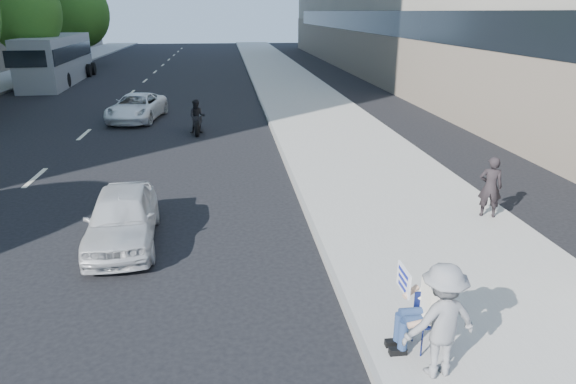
{
  "coord_description": "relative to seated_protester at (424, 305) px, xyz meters",
  "views": [
    {
      "loc": [
        -0.45,
        -8.09,
        4.91
      ],
      "look_at": [
        0.85,
        2.86,
        1.02
      ],
      "focal_mm": 32.0,
      "sensor_mm": 36.0,
      "label": 1
    }
  ],
  "objects": [
    {
      "name": "seated_protester",
      "position": [
        0.0,
        0.0,
        0.0
      ],
      "size": [
        0.83,
        1.12,
        1.31
      ],
      "color": "#121B50",
      "rests_on": "near_sidewalk"
    },
    {
      "name": "pedestrian_woman",
      "position": [
        3.51,
        4.85,
        0.03
      ],
      "size": [
        0.65,
        0.54,
        1.51
      ],
      "primitive_type": "imported",
      "rotation": [
        0.0,
        0.0,
        2.77
      ],
      "color": "black",
      "rests_on": "near_sidewalk"
    },
    {
      "name": "near_sidewalk",
      "position": [
        1.71,
        21.87,
        -0.8
      ],
      "size": [
        5.0,
        120.0,
        0.15
      ],
      "primitive_type": "cube",
      "color": "gray",
      "rests_on": "ground"
    },
    {
      "name": "white_sedan_near",
      "position": [
        -5.14,
        4.64,
        -0.26
      ],
      "size": [
        1.72,
        3.71,
        1.23
      ],
      "primitive_type": "imported",
      "rotation": [
        0.0,
        0.0,
        0.07
      ],
      "color": "silver",
      "rests_on": "ground"
    },
    {
      "name": "jogger",
      "position": [
        0.01,
        -0.57,
        0.11
      ],
      "size": [
        1.16,
        0.79,
        1.67
      ],
      "primitive_type": "imported",
      "rotation": [
        0.0,
        0.0,
        3.31
      ],
      "color": "slate",
      "rests_on": "near_sidewalk"
    },
    {
      "name": "bus",
      "position": [
        -14.74,
        33.28,
        0.76
      ],
      "size": [
        3.16,
        12.16,
        3.3
      ],
      "rotation": [
        0.0,
        0.0,
        0.05
      ],
      "color": "gray",
      "rests_on": "ground"
    },
    {
      "name": "ground",
      "position": [
        -2.29,
        1.87,
        -0.87
      ],
      "size": [
        160.0,
        160.0,
        0.0
      ],
      "primitive_type": "plane",
      "color": "black",
      "rests_on": "ground"
    },
    {
      "name": "tree_far_d",
      "position": [
        -15.99,
        31.87,
        4.01
      ],
      "size": [
        4.8,
        4.8,
        7.65
      ],
      "color": "#382616",
      "rests_on": "ground"
    },
    {
      "name": "motorcycle",
      "position": [
        -4.01,
        15.62,
        -0.24
      ],
      "size": [
        0.73,
        2.05,
        1.42
      ],
      "rotation": [
        0.0,
        0.0,
        -0.08
      ],
      "color": "black",
      "rests_on": "ground"
    },
    {
      "name": "white_sedan_far",
      "position": [
        -7.01,
        18.78,
        -0.26
      ],
      "size": [
        2.62,
        4.65,
        1.23
      ],
      "primitive_type": "imported",
      "rotation": [
        0.0,
        0.0,
        -0.14
      ],
      "color": "white",
      "rests_on": "ground"
    },
    {
      "name": "tree_far_e",
      "position": [
        -15.99,
        45.87,
        3.91
      ],
      "size": [
        5.4,
        5.4,
        7.89
      ],
      "color": "#382616",
      "rests_on": "ground"
    }
  ]
}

